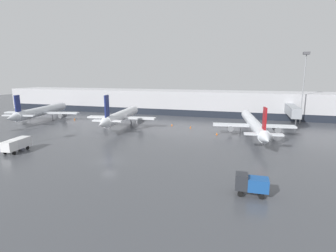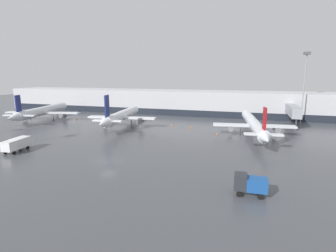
% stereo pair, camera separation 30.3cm
% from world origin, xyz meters
% --- Properties ---
extents(ground_plane, '(320.00, 320.00, 0.00)m').
position_xyz_m(ground_plane, '(0.00, 0.00, 0.00)').
color(ground_plane, '#424449').
extents(terminal_building, '(160.00, 31.97, 9.00)m').
position_xyz_m(terminal_building, '(0.18, 61.91, 4.50)').
color(terminal_building, '#B2B2B7').
rests_on(terminal_building, ground_plane).
extents(parked_jet_0, '(20.39, 31.56, 10.14)m').
position_xyz_m(parked_jet_0, '(-12.20, 28.83, 3.30)').
color(parked_jet_0, silver).
rests_on(parked_jet_0, ground_plane).
extents(parked_jet_1, '(25.45, 34.86, 9.33)m').
position_xyz_m(parked_jet_1, '(-43.66, 31.92, 3.01)').
color(parked_jet_1, silver).
rests_on(parked_jet_1, ground_plane).
extents(parked_jet_3, '(20.20, 37.93, 8.77)m').
position_xyz_m(parked_jet_3, '(24.69, 28.78, 3.03)').
color(parked_jet_3, silver).
rests_on(parked_jet_3, ground_plane).
extents(service_truck_0, '(4.10, 2.07, 2.73)m').
position_xyz_m(service_truck_0, '(24.13, -6.57, 1.56)').
color(service_truck_0, '#19478C').
rests_on(service_truck_0, ground_plane).
extents(service_truck_1, '(2.83, 6.20, 2.59)m').
position_xyz_m(service_truck_1, '(-20.40, -0.23, 1.61)').
color(service_truck_1, silver).
rests_on(service_truck_1, ground_plane).
extents(traffic_cone_0, '(0.47, 0.47, 0.57)m').
position_xyz_m(traffic_cone_0, '(15.90, 26.67, 0.29)').
color(traffic_cone_0, orange).
rests_on(traffic_cone_0, ground_plane).
extents(traffic_cone_1, '(0.41, 0.41, 0.72)m').
position_xyz_m(traffic_cone_1, '(1.54, 34.77, 0.36)').
color(traffic_cone_1, orange).
rests_on(traffic_cone_1, ground_plane).
extents(traffic_cone_2, '(0.47, 0.47, 0.80)m').
position_xyz_m(traffic_cone_2, '(-32.88, 34.78, 0.40)').
color(traffic_cone_2, orange).
rests_on(traffic_cone_2, ground_plane).
extents(traffic_cone_3, '(0.38, 0.38, 0.70)m').
position_xyz_m(traffic_cone_3, '(7.63, 32.95, 0.35)').
color(traffic_cone_3, orange).
rests_on(traffic_cone_3, ground_plane).
extents(apron_light_mast_3, '(1.80, 1.80, 21.90)m').
position_xyz_m(apron_light_mast_3, '(39.04, 50.75, 16.87)').
color(apron_light_mast_3, gray).
rests_on(apron_light_mast_3, ground_plane).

